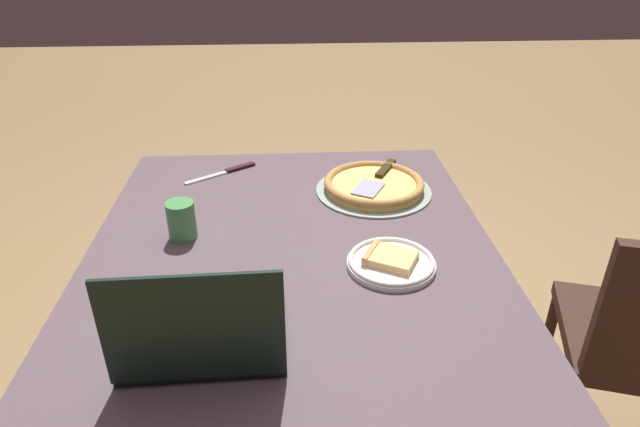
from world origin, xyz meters
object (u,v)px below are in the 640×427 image
object	(u,v)px
dining_table	(292,263)
pizza_plate	(390,262)
table_knife	(227,171)
drink_cup	(181,220)
pizza_tray	(373,185)
laptop	(203,331)

from	to	relation	value
dining_table	pizza_plate	world-z (taller)	pizza_plate
table_knife	drink_cup	xyz separation A→B (m)	(-0.40, 0.08, 0.05)
dining_table	drink_cup	xyz separation A→B (m)	(0.06, 0.28, 0.11)
pizza_plate	table_knife	size ratio (longest dim) A/B	0.97
drink_cup	table_knife	bearing A→B (deg)	-10.98
pizza_tray	table_knife	bearing A→B (deg)	69.79
pizza_tray	pizza_plate	bearing A→B (deg)	177.37
laptop	pizza_tray	bearing A→B (deg)	-32.54
dining_table	laptop	bearing A→B (deg)	155.10
pizza_tray	laptop	bearing A→B (deg)	147.46
pizza_plate	table_knife	bearing A→B (deg)	37.48
pizza_plate	drink_cup	xyz separation A→B (m)	(0.16, 0.51, 0.04)
laptop	dining_table	bearing A→B (deg)	-24.90
dining_table	pizza_tray	world-z (taller)	pizza_tray
laptop	table_knife	world-z (taller)	laptop
dining_table	table_knife	xyz separation A→B (m)	(0.46, 0.20, 0.06)
dining_table	pizza_tray	distance (m)	0.39
dining_table	pizza_tray	xyz separation A→B (m)	(0.29, -0.25, 0.07)
dining_table	laptop	distance (m)	0.42
dining_table	table_knife	distance (m)	0.51
drink_cup	pizza_tray	bearing A→B (deg)	-66.09
dining_table	table_knife	bearing A→B (deg)	23.78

